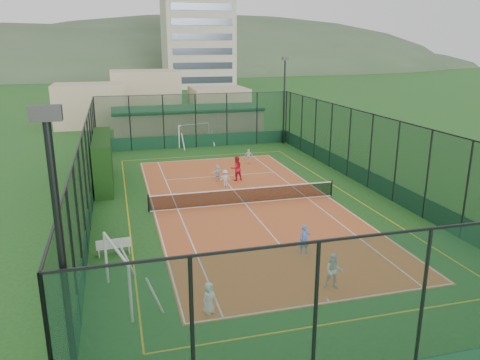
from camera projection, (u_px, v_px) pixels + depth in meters
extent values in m
plane|color=#214E1B|center=(245.00, 203.00, 28.65)|extent=(300.00, 300.00, 0.00)
cube|color=#CB552D|center=(245.00, 203.00, 28.65)|extent=(11.17, 23.97, 0.01)
cube|color=beige|center=(197.00, 18.00, 103.52)|extent=(15.00, 12.00, 30.00)
cube|color=black|center=(103.00, 160.00, 32.26)|extent=(1.16, 7.71, 3.37)
imported|color=white|center=(209.00, 298.00, 16.77)|extent=(0.70, 0.64, 1.20)
imported|color=#4E82DD|center=(304.00, 239.00, 21.56)|extent=(0.51, 0.34, 1.39)
imported|color=silver|center=(334.00, 271.00, 18.46)|extent=(0.89, 0.81, 1.48)
imported|color=silver|center=(225.00, 178.00, 31.85)|extent=(0.79, 0.49, 1.19)
imported|color=silver|center=(249.00, 156.00, 38.01)|extent=(0.76, 0.51, 1.21)
imported|color=white|center=(218.00, 173.00, 33.25)|extent=(1.11, 0.78, 1.16)
imported|color=red|center=(236.00, 168.00, 33.26)|extent=(0.97, 0.83, 1.75)
sphere|color=#CCE033|center=(287.00, 193.00, 30.58)|extent=(0.07, 0.07, 0.07)
sphere|color=#CCE033|center=(271.00, 195.00, 30.05)|extent=(0.07, 0.07, 0.07)
sphere|color=#CCE033|center=(244.00, 198.00, 29.51)|extent=(0.07, 0.07, 0.07)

